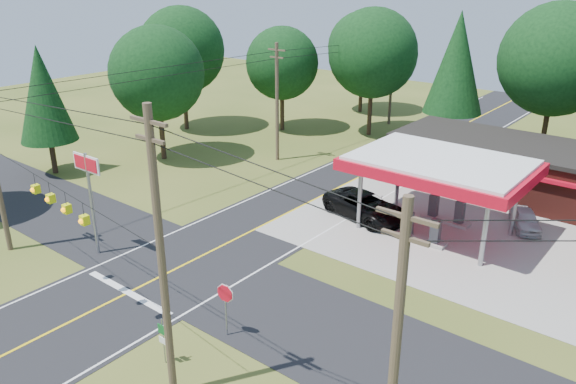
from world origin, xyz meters
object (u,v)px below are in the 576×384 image
Objects in this scene: sedan_car at (525,220)px; octagonal_stop_sign at (225,297)px; suv_car at (365,206)px; gas_canopy at (440,168)px; big_stop_sign at (89,182)px.

sedan_car is 1.38× the size of octagonal_stop_sign.
sedan_car is 21.21m from octagonal_stop_sign.
suv_car is at bearing 97.47° from octagonal_stop_sign.
sedan_car is (4.37, 4.00, -3.64)m from gas_canopy.
gas_canopy is 2.89× the size of sedan_car.
octagonal_stop_sign reaches higher than sedan_car.
octagonal_stop_sign is at bearing -5.00° from big_stop_sign.
big_stop_sign is (-18.37, -19.01, 3.85)m from sedan_car.
gas_canopy is at bearing -65.48° from suv_car.
suv_car is 0.99× the size of big_stop_sign.
gas_canopy is 1.75× the size of suv_car.
big_stop_sign reaches higher than octagonal_stop_sign.
gas_canopy is at bearing 81.05° from octagonal_stop_sign.
sedan_car is 0.60× the size of big_stop_sign.
sedan_car is at bearing 71.00° from octagonal_stop_sign.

